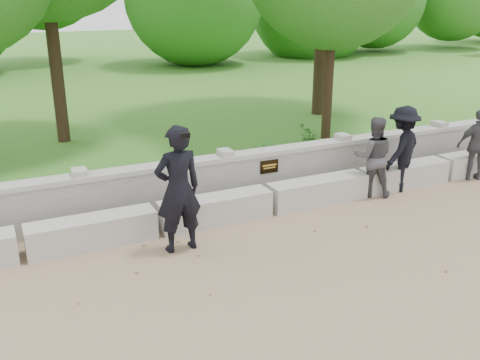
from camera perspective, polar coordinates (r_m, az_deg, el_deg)
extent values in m
plane|color=#8C7355|center=(7.84, 9.81, -8.22)|extent=(80.00, 80.00, 0.00)
cube|color=#3A7228|center=(20.33, -13.62, 9.03)|extent=(40.00, 22.00, 0.25)
cube|color=beige|center=(8.30, -15.46, -5.33)|extent=(1.90, 0.45, 0.45)
cube|color=beige|center=(8.81, -2.61, -3.15)|extent=(1.90, 0.45, 0.45)
cube|color=beige|center=(9.70, 8.31, -1.16)|extent=(1.90, 0.45, 0.45)
cube|color=beige|center=(10.90, 17.11, 0.47)|extent=(1.90, 0.45, 0.45)
cube|color=beige|center=(12.30, 24.04, 1.76)|extent=(1.90, 0.45, 0.45)
cube|color=#B7B4AD|center=(9.73, 1.17, 0.26)|extent=(12.50, 0.25, 0.82)
cube|color=beige|center=(9.59, 1.19, 2.80)|extent=(12.50, 0.35, 0.08)
cube|color=black|center=(9.68, 3.14, 1.44)|extent=(0.36, 0.02, 0.24)
imported|color=black|center=(7.67, -6.62, -1.00)|extent=(0.71, 0.48, 1.89)
cube|color=black|center=(7.06, -5.88, 4.74)|extent=(0.14, 0.03, 0.07)
imported|color=#3F3E43|center=(10.10, 14.03, 2.41)|extent=(0.91, 0.85, 1.49)
imported|color=black|center=(10.51, 16.91, 3.19)|extent=(1.21, 1.00, 1.63)
imported|color=#434348|center=(11.70, 24.03, 3.43)|extent=(0.91, 0.65, 1.44)
cylinder|color=#382619|center=(13.07, -19.21, 13.01)|extent=(0.29, 0.29, 4.26)
cylinder|color=#382619|center=(12.88, 9.48, 11.65)|extent=(0.23, 0.23, 3.34)
cylinder|color=#382619|center=(15.54, 8.81, 16.91)|extent=(0.37, 0.37, 5.47)
imported|color=#357828|center=(10.61, 3.14, 2.62)|extent=(0.40, 0.41, 0.58)
imported|color=#357828|center=(12.08, 7.36, 4.53)|extent=(0.67, 0.65, 0.56)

